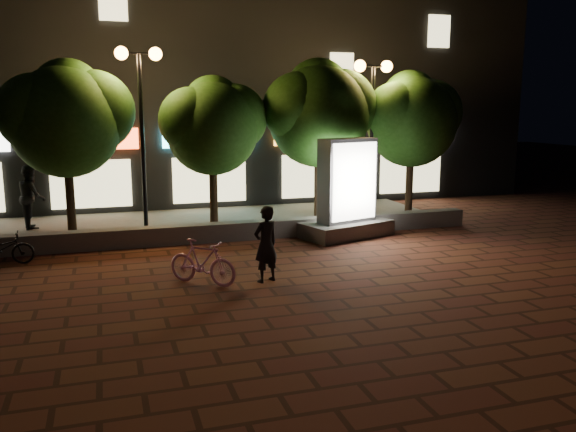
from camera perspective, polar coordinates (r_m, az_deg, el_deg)
name	(u,v)px	position (r m, az deg, el deg)	size (l,w,h in m)	color
ground	(237,283)	(12.59, -4.93, -6.43)	(80.00, 80.00, 0.00)	#4F2819
retaining_wall	(205,233)	(16.34, -7.99, -1.63)	(16.00, 0.45, 0.50)	slate
sidewalk	(192,223)	(18.80, -9.23, -0.71)	(16.00, 5.00, 0.08)	slate
building_block	(165,73)	(24.93, -11.80, 13.40)	(28.00, 8.12, 11.30)	black
tree_left	(67,115)	(17.26, -20.60, 9.15)	(3.60, 3.00, 4.89)	black
tree_mid	(213,122)	(17.52, -7.24, 8.99)	(3.24, 2.70, 4.50)	black
tree_right	(320,110)	(18.39, 3.09, 10.22)	(3.72, 3.10, 5.07)	black
tree_far_right	(412,116)	(19.73, 11.94, 9.46)	(3.48, 2.90, 4.76)	black
street_lamp_left	(140,93)	(17.01, -14.10, 11.46)	(1.26, 0.36, 5.18)	black
street_lamp_right	(373,99)	(18.79, 8.18, 11.14)	(1.26, 0.36, 4.98)	black
ad_kiosk	(347,197)	(16.80, 5.72, 1.80)	(2.85, 2.01, 2.79)	slate
scooter_pink	(202,262)	(12.43, -8.29, -4.44)	(0.45, 1.59, 0.96)	#E998D3
rider	(266,244)	(12.42, -2.15, -2.74)	(0.60, 0.39, 1.63)	black
scooter_parked	(0,249)	(15.32, -26.11, -2.89)	(0.52, 1.50, 0.79)	black
pedestrian	(32,197)	(19.10, -23.55, 1.74)	(0.93, 0.72, 1.91)	black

